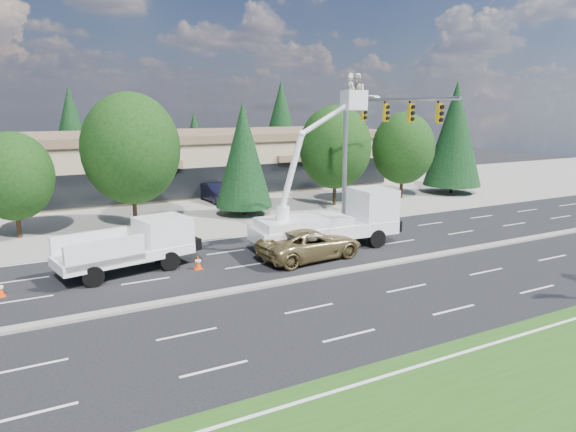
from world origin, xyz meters
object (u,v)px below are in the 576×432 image
bucket_truck (336,212)px  minivan (310,244)px  signal_mast (365,136)px  utility_pickup (134,251)px

bucket_truck → minivan: bearing=-147.7°
signal_mast → minivan: (-6.48, -4.24, -5.26)m
utility_pickup → signal_mast: bearing=-3.9°
minivan → signal_mast: bearing=-62.1°
signal_mast → bucket_truck: size_ratio=1.05×
utility_pickup → bucket_truck: (11.09, -0.90, 1.02)m
signal_mast → utility_pickup: signal_mast is taller
bucket_truck → signal_mast: bearing=39.0°
signal_mast → minivan: size_ratio=1.76×
minivan → utility_pickup: bearing=69.9°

